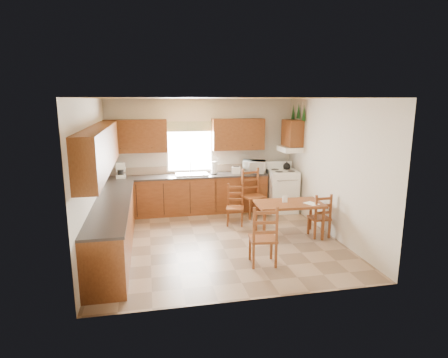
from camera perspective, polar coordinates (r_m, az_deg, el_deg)
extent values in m
plane|color=#8A6E54|center=(7.35, -0.69, -9.33)|extent=(4.50, 4.50, 0.00)
plane|color=olive|center=(6.85, -0.74, 12.21)|extent=(4.50, 4.50, 0.00)
plane|color=beige|center=(6.92, -19.33, 0.28)|extent=(4.50, 4.50, 0.00)
plane|color=beige|center=(7.72, 15.94, 1.65)|extent=(4.50, 4.50, 0.00)
plane|color=beige|center=(9.17, -3.37, 3.67)|extent=(4.50, 4.50, 0.00)
plane|color=beige|center=(4.84, 4.32, -3.91)|extent=(4.50, 4.50, 0.00)
cube|color=brown|center=(9.01, -5.39, -2.42)|extent=(3.75, 0.60, 0.88)
cube|color=brown|center=(6.98, -16.51, -7.19)|extent=(0.60, 3.60, 0.88)
cube|color=#37312E|center=(8.90, -5.45, 0.45)|extent=(3.75, 0.63, 0.04)
cube|color=#37312E|center=(6.84, -16.74, -3.55)|extent=(0.63, 3.60, 0.04)
cube|color=gray|center=(9.17, -5.66, 1.48)|extent=(3.75, 0.01, 0.18)
cube|color=brown|center=(8.85, -13.28, 6.37)|extent=(1.41, 0.33, 0.75)
cube|color=brown|center=(9.11, 2.16, 6.83)|extent=(1.25, 0.33, 0.75)
cube|color=brown|center=(6.68, -18.38, 4.34)|extent=(0.33, 3.60, 0.75)
cube|color=brown|center=(9.06, 10.37, 6.90)|extent=(0.33, 0.62, 0.62)
cube|color=white|center=(9.08, 9.99, 4.52)|extent=(0.44, 0.62, 0.12)
cube|color=white|center=(9.07, -5.24, 4.83)|extent=(1.13, 0.02, 1.18)
cube|color=white|center=(9.07, -5.24, 4.83)|extent=(1.05, 0.01, 1.10)
cube|color=#506A39|center=(8.99, -5.28, 7.97)|extent=(1.19, 0.01, 0.24)
cube|color=silver|center=(8.90, -4.97, 0.72)|extent=(0.75, 0.45, 0.04)
cone|color=#154318|center=(8.79, 12.08, 9.82)|extent=(0.22, 0.22, 0.36)
cone|color=#154318|center=(9.08, 11.27, 10.17)|extent=(0.22, 0.22, 0.36)
cone|color=#154318|center=(9.38, 10.50, 10.00)|extent=(0.22, 0.22, 0.36)
cube|color=white|center=(9.22, 8.88, -1.83)|extent=(0.72, 0.74, 0.98)
cube|color=white|center=(8.85, -15.48, 1.29)|extent=(0.21, 0.25, 0.35)
cylinder|color=white|center=(8.96, -1.57, 1.70)|extent=(0.16, 0.16, 0.31)
cube|color=white|center=(9.04, 1.85, 1.34)|extent=(0.22, 0.17, 0.17)
imported|color=white|center=(9.16, 4.60, 1.89)|extent=(0.59, 0.50, 0.31)
cube|color=brown|center=(7.57, 9.83, -6.09)|extent=(1.32, 0.78, 0.69)
cube|color=brown|center=(6.22, 5.96, -8.44)|extent=(0.47, 0.45, 1.02)
cube|color=brown|center=(7.68, 14.33, -5.31)|extent=(0.38, 0.36, 0.88)
cube|color=brown|center=(8.11, 1.70, -4.01)|extent=(0.45, 0.43, 0.87)
cube|color=brown|center=(8.68, 4.59, -2.22)|extent=(0.55, 0.53, 1.10)
cube|color=white|center=(7.48, 13.19, -3.66)|extent=(0.29, 0.33, 0.00)
cube|color=white|center=(7.45, 9.27, -3.06)|extent=(0.10, 0.03, 0.13)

